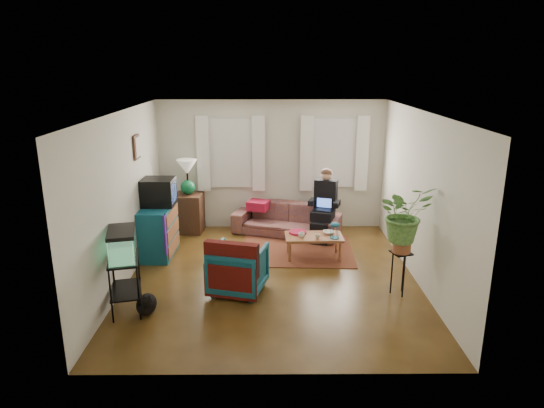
{
  "coord_description": "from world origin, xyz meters",
  "views": [
    {
      "loc": [
        -0.05,
        -7.07,
        3.28
      ],
      "look_at": [
        0.0,
        0.4,
        1.1
      ],
      "focal_mm": 32.0,
      "sensor_mm": 36.0,
      "label": 1
    }
  ],
  "objects_px": {
    "sofa": "(287,214)",
    "side_table": "(189,213)",
    "dresser": "(159,231)",
    "plant_stand": "(400,273)",
    "armchair": "(238,267)",
    "aquarium_stand": "(126,284)",
    "coffee_table": "(314,247)"
  },
  "relations": [
    {
      "from": "aquarium_stand",
      "to": "side_table",
      "type": "bearing_deg",
      "value": 70.23
    },
    {
      "from": "side_table",
      "to": "armchair",
      "type": "xyz_separation_m",
      "value": [
        1.14,
        -2.68,
        -0.0
      ]
    },
    {
      "from": "armchair",
      "to": "plant_stand",
      "type": "relative_size",
      "value": 1.18
    },
    {
      "from": "aquarium_stand",
      "to": "dresser",
      "type": "bearing_deg",
      "value": 76.07
    },
    {
      "from": "armchair",
      "to": "coffee_table",
      "type": "distance_m",
      "value": 1.78
    },
    {
      "from": "side_table",
      "to": "coffee_table",
      "type": "bearing_deg",
      "value": -30.53
    },
    {
      "from": "sofa",
      "to": "side_table",
      "type": "relative_size",
      "value": 2.67
    },
    {
      "from": "aquarium_stand",
      "to": "coffee_table",
      "type": "xyz_separation_m",
      "value": [
        2.73,
        1.86,
        -0.18
      ]
    },
    {
      "from": "sofa",
      "to": "coffee_table",
      "type": "height_order",
      "value": "sofa"
    },
    {
      "from": "aquarium_stand",
      "to": "armchair",
      "type": "height_order",
      "value": "armchair"
    },
    {
      "from": "dresser",
      "to": "plant_stand",
      "type": "bearing_deg",
      "value": -20.65
    },
    {
      "from": "side_table",
      "to": "armchair",
      "type": "distance_m",
      "value": 2.91
    },
    {
      "from": "dresser",
      "to": "armchair",
      "type": "bearing_deg",
      "value": -42.75
    },
    {
      "from": "side_table",
      "to": "aquarium_stand",
      "type": "xyz_separation_m",
      "value": [
        -0.35,
        -3.26,
        -0.0
      ]
    },
    {
      "from": "sofa",
      "to": "plant_stand",
      "type": "relative_size",
      "value": 3.15
    },
    {
      "from": "sofa",
      "to": "coffee_table",
      "type": "relative_size",
      "value": 2.1
    },
    {
      "from": "armchair",
      "to": "plant_stand",
      "type": "bearing_deg",
      "value": -167.93
    },
    {
      "from": "armchair",
      "to": "side_table",
      "type": "bearing_deg",
      "value": -51.98
    },
    {
      "from": "side_table",
      "to": "aquarium_stand",
      "type": "distance_m",
      "value": 3.28
    },
    {
      "from": "side_table",
      "to": "dresser",
      "type": "relative_size",
      "value": 0.79
    },
    {
      "from": "sofa",
      "to": "side_table",
      "type": "distance_m",
      "value": 1.96
    },
    {
      "from": "side_table",
      "to": "plant_stand",
      "type": "relative_size",
      "value": 1.18
    },
    {
      "from": "side_table",
      "to": "dresser",
      "type": "xyz_separation_m",
      "value": [
        -0.34,
        -1.24,
        0.06
      ]
    },
    {
      "from": "sofa",
      "to": "armchair",
      "type": "distance_m",
      "value": 2.64
    },
    {
      "from": "aquarium_stand",
      "to": "plant_stand",
      "type": "distance_m",
      "value": 3.89
    },
    {
      "from": "armchair",
      "to": "plant_stand",
      "type": "distance_m",
      "value": 2.37
    },
    {
      "from": "coffee_table",
      "to": "dresser",
      "type": "bearing_deg",
      "value": 175.32
    },
    {
      "from": "coffee_table",
      "to": "armchair",
      "type": "bearing_deg",
      "value": -135.22
    },
    {
      "from": "dresser",
      "to": "aquarium_stand",
      "type": "distance_m",
      "value": 2.02
    },
    {
      "from": "sofa",
      "to": "plant_stand",
      "type": "bearing_deg",
      "value": -40.7
    },
    {
      "from": "dresser",
      "to": "aquarium_stand",
      "type": "relative_size",
      "value": 1.28
    },
    {
      "from": "dresser",
      "to": "aquarium_stand",
      "type": "xyz_separation_m",
      "value": [
        -0.01,
        -2.02,
        -0.06
      ]
    }
  ]
}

